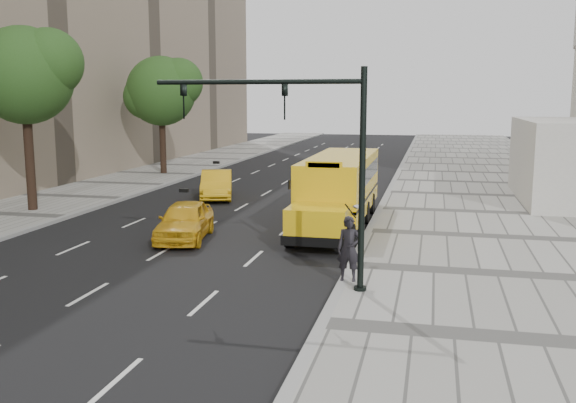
% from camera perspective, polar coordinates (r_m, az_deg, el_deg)
% --- Properties ---
extents(ground, '(140.00, 140.00, 0.00)m').
position_cam_1_polar(ground, '(27.88, -5.19, -2.30)').
color(ground, black).
rests_on(ground, ground).
extents(sidewalk_museum, '(12.00, 140.00, 0.15)m').
position_cam_1_polar(sidewalk_museum, '(26.76, 20.09, -3.16)').
color(sidewalk_museum, '#999791').
rests_on(sidewalk_museum, ground).
extents(sidewalk_far, '(6.00, 140.00, 0.15)m').
position_cam_1_polar(sidewalk_far, '(32.94, -23.71, -1.13)').
color(sidewalk_far, '#999791').
rests_on(sidewalk_far, ground).
extents(curb_museum, '(0.30, 140.00, 0.15)m').
position_cam_1_polar(curb_museum, '(26.65, 7.18, -2.71)').
color(curb_museum, gray).
rests_on(curb_museum, ground).
extents(curb_far, '(0.30, 140.00, 0.15)m').
position_cam_1_polar(curb_far, '(31.26, -19.28, -1.38)').
color(curb_far, gray).
rests_on(curb_far, ground).
extents(tree_b, '(5.19, 4.61, 8.89)m').
position_cam_1_polar(tree_b, '(33.20, -22.29, 10.40)').
color(tree_b, black).
rests_on(tree_b, ground).
extents(tree_c, '(5.52, 4.90, 8.44)m').
position_cam_1_polar(tree_c, '(46.85, -11.11, 9.67)').
color(tree_c, black).
rests_on(tree_c, ground).
extents(school_bus, '(2.96, 11.56, 3.19)m').
position_cam_1_polar(school_bus, '(28.32, 4.60, 1.51)').
color(school_bus, gold).
rests_on(school_bus, ground).
extents(taxi_near, '(2.53, 4.71, 1.52)m').
position_cam_1_polar(taxi_near, '(25.57, -9.17, -1.70)').
color(taxi_near, gold).
rests_on(taxi_near, ground).
extents(taxi_far, '(2.99, 4.98, 1.55)m').
position_cam_1_polar(taxi_far, '(35.75, -6.36, 1.51)').
color(taxi_far, gold).
rests_on(taxi_far, ground).
extents(pedestrian, '(0.72, 0.48, 1.95)m').
position_cam_1_polar(pedestrian, '(19.18, 5.44, -4.20)').
color(pedestrian, black).
rests_on(pedestrian, sidewalk_museum).
extents(traffic_signal, '(6.18, 0.36, 6.40)m').
position_cam_1_polar(traffic_signal, '(18.00, 2.18, 4.52)').
color(traffic_signal, black).
rests_on(traffic_signal, ground).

